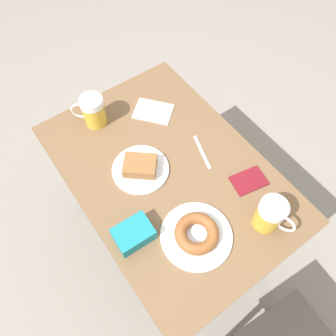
% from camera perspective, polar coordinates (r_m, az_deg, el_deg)
% --- Properties ---
extents(ground_plane, '(8.00, 8.00, 0.00)m').
position_cam_1_polar(ground_plane, '(1.95, 0.00, -11.98)').
color(ground_plane, gray).
extents(table, '(0.68, 1.00, 0.77)m').
position_cam_1_polar(table, '(1.32, 0.00, -2.14)').
color(table, brown).
rests_on(table, ground_plane).
extents(plate_with_cake, '(0.22, 0.22, 0.05)m').
position_cam_1_polar(plate_with_cake, '(1.24, -4.85, 0.08)').
color(plate_with_cake, silver).
rests_on(plate_with_cake, table).
extents(plate_with_donut, '(0.25, 0.25, 0.05)m').
position_cam_1_polar(plate_with_donut, '(1.13, 5.00, -11.43)').
color(plate_with_donut, silver).
rests_on(plate_with_donut, table).
extents(beer_mug_left, '(0.09, 0.14, 0.13)m').
position_cam_1_polar(beer_mug_left, '(1.15, 17.40, -7.79)').
color(beer_mug_left, gold).
rests_on(beer_mug_left, table).
extents(beer_mug_center, '(0.12, 0.11, 0.13)m').
position_cam_1_polar(beer_mug_center, '(1.37, -12.93, 9.70)').
color(beer_mug_center, gold).
rests_on(beer_mug_center, table).
extents(napkin_folded, '(0.19, 0.19, 0.00)m').
position_cam_1_polar(napkin_folded, '(1.42, -2.58, 9.85)').
color(napkin_folded, white).
rests_on(napkin_folded, table).
extents(fork, '(0.06, 0.16, 0.00)m').
position_cam_1_polar(fork, '(1.30, 5.95, 2.80)').
color(fork, silver).
rests_on(fork, table).
extents(passport_near_edge, '(0.14, 0.11, 0.01)m').
position_cam_1_polar(passport_near_edge, '(1.26, 13.89, -2.15)').
color(passport_near_edge, maroon).
rests_on(passport_near_edge, table).
extents(blue_pouch, '(0.13, 0.10, 0.06)m').
position_cam_1_polar(blue_pouch, '(1.12, -6.03, -11.33)').
color(blue_pouch, teal).
rests_on(blue_pouch, table).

